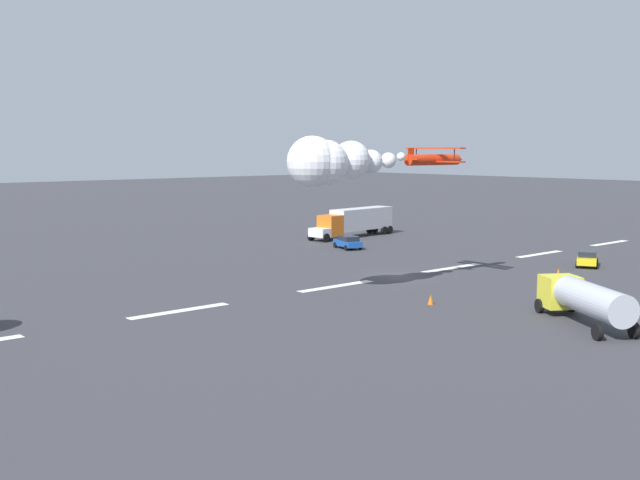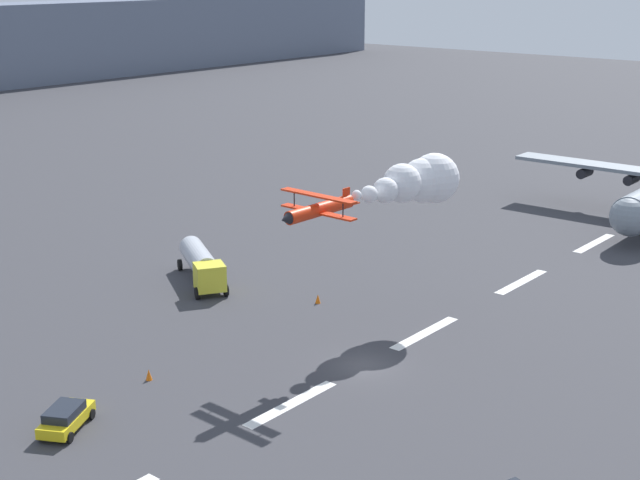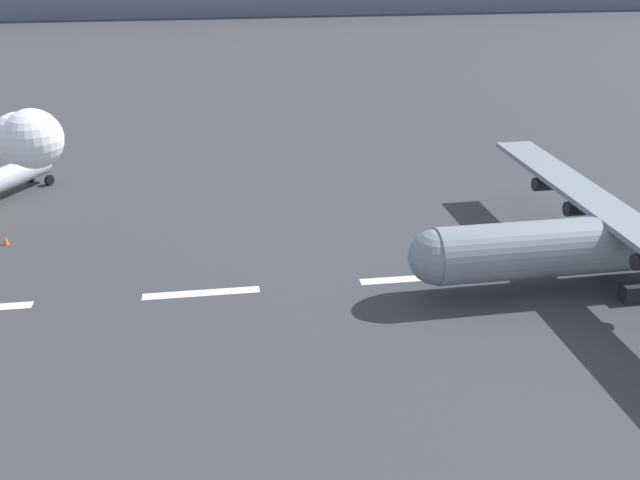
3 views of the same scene
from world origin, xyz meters
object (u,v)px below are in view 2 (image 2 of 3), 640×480
at_px(stunt_biplane_red, 416,182).
at_px(airport_staff_sedan, 66,417).
at_px(fuel_tanker_truck, 201,263).
at_px(traffic_cone_near, 149,375).
at_px(traffic_cone_far, 318,299).

xyz_separation_m(stunt_biplane_red, airport_staff_sedan, (-29.19, 4.83, -9.75)).
bearing_deg(airport_staff_sedan, stunt_biplane_red, -9.40).
height_order(stunt_biplane_red, airport_staff_sedan, stunt_biplane_red).
distance_m(stunt_biplane_red, fuel_tanker_truck, 20.87).
relative_size(airport_staff_sedan, traffic_cone_near, 6.10).
xyz_separation_m(fuel_tanker_truck, airport_staff_sedan, (-23.55, -13.23, -0.93)).
bearing_deg(fuel_tanker_truck, stunt_biplane_red, -72.67).
bearing_deg(traffic_cone_near, airport_staff_sedan, -168.58).
height_order(stunt_biplane_red, traffic_cone_far, stunt_biplane_red).
bearing_deg(stunt_biplane_red, fuel_tanker_truck, 107.33).
distance_m(traffic_cone_near, traffic_cone_far, 18.37).
relative_size(stunt_biplane_red, traffic_cone_near, 25.13).
bearing_deg(fuel_tanker_truck, traffic_cone_near, -143.72).
height_order(stunt_biplane_red, fuel_tanker_truck, stunt_biplane_red).
xyz_separation_m(airport_staff_sedan, traffic_cone_near, (7.62, 1.54, -0.44)).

